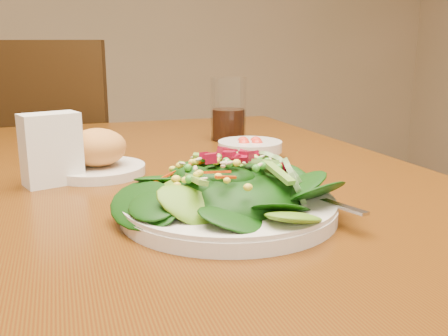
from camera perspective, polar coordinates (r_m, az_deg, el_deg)
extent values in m
cube|color=#4E2F0B|center=(0.89, -4.75, -2.18)|extent=(0.90, 1.40, 0.04)
cylinder|color=black|center=(1.61, -24.07, -10.20)|extent=(0.07, 0.07, 0.71)
cylinder|color=black|center=(1.70, 3.21, -7.67)|extent=(0.07, 0.07, 0.71)
cube|color=black|center=(1.94, -16.93, -2.01)|extent=(0.60, 0.60, 0.04)
cylinder|color=black|center=(2.13, -9.56, -7.15)|extent=(0.04, 0.04, 0.45)
cylinder|color=black|center=(2.26, -19.33, -6.54)|extent=(0.04, 0.04, 0.45)
cylinder|color=black|center=(1.78, -12.75, -11.55)|extent=(0.04, 0.04, 0.45)
cylinder|color=black|center=(1.94, -24.11, -10.39)|extent=(0.04, 0.04, 0.45)
cube|color=black|center=(1.69, -20.30, 4.98)|extent=(0.41, 0.20, 0.50)
cylinder|color=silver|center=(0.67, 0.54, -4.74)|extent=(0.29, 0.29, 0.02)
ellipsoid|color=black|center=(0.66, 0.54, -2.20)|extent=(0.20, 0.20, 0.04)
cube|color=silver|center=(0.69, 11.04, -3.34)|extent=(0.05, 0.18, 0.01)
cylinder|color=silver|center=(0.92, -14.15, -0.22)|extent=(0.17, 0.17, 0.02)
ellipsoid|color=#A86A3C|center=(0.91, -14.30, 2.34)|extent=(0.10, 0.10, 0.07)
cylinder|color=silver|center=(1.02, 2.98, 2.09)|extent=(0.13, 0.13, 0.04)
sphere|color=red|center=(1.03, 3.66, 2.85)|extent=(0.03, 0.03, 0.03)
sphere|color=red|center=(1.03, 2.19, 2.85)|extent=(0.03, 0.03, 0.03)
sphere|color=red|center=(1.00, 2.30, 2.57)|extent=(0.03, 0.03, 0.03)
sphere|color=red|center=(1.00, 3.80, 2.57)|extent=(0.03, 0.03, 0.03)
cylinder|color=silver|center=(1.22, 0.51, 6.75)|extent=(0.09, 0.09, 0.15)
cylinder|color=black|center=(1.23, 0.51, 4.99)|extent=(0.08, 0.08, 0.08)
cube|color=white|center=(0.87, -19.13, 2.05)|extent=(0.10, 0.08, 0.12)
cube|color=white|center=(0.86, -19.18, 2.64)|extent=(0.09, 0.06, 0.10)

